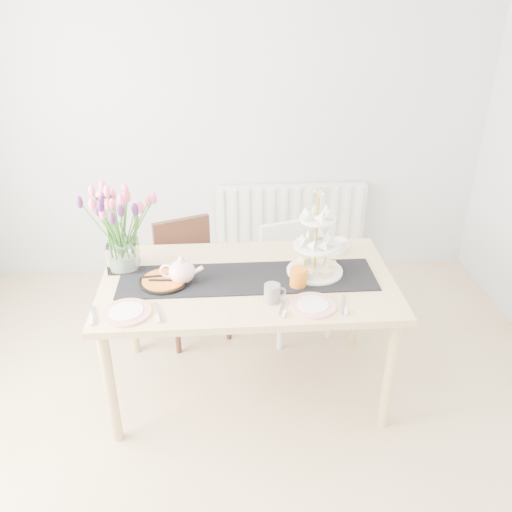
{
  "coord_description": "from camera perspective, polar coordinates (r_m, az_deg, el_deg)",
  "views": [
    {
      "loc": [
        -0.05,
        -1.78,
        2.26
      ],
      "look_at": [
        0.12,
        0.72,
        0.92
      ],
      "focal_mm": 38.0,
      "sensor_mm": 36.0,
      "label": 1
    }
  ],
  "objects": [
    {
      "name": "room_shell",
      "position": [
        2.03,
        -1.98,
        -0.14
      ],
      "size": [
        4.5,
        4.5,
        4.5
      ],
      "color": "tan",
      "rests_on": "ground"
    },
    {
      "name": "radiator",
      "position": [
        4.4,
        3.64,
        3.78
      ],
      "size": [
        1.2,
        0.08,
        0.6
      ],
      "primitive_type": "cube",
      "color": "white",
      "rests_on": "room_shell"
    },
    {
      "name": "dining_table",
      "position": [
        3.01,
        -0.88,
        -3.68
      ],
      "size": [
        1.6,
        0.9,
        0.75
      ],
      "color": "tan",
      "rests_on": "ground"
    },
    {
      "name": "chair_brown",
      "position": [
        3.68,
        -7.12,
        -1.47
      ],
      "size": [
        0.5,
        0.5,
        0.79
      ],
      "rotation": [
        0.0,
        0.0,
        0.37
      ],
      "color": "#341A12",
      "rests_on": "ground"
    },
    {
      "name": "chair_white",
      "position": [
        3.7,
        3.69,
        -1.55
      ],
      "size": [
        0.48,
        0.48,
        0.75
      ],
      "rotation": [
        0.0,
        0.0,
        0.29
      ],
      "color": "white",
      "rests_on": "ground"
    },
    {
      "name": "table_runner",
      "position": [
        2.97,
        -0.89,
        -2.36
      ],
      "size": [
        1.4,
        0.35,
        0.01
      ],
      "primitive_type": "cube",
      "color": "black",
      "rests_on": "dining_table"
    },
    {
      "name": "tulip_vase",
      "position": [
        3.02,
        -14.34,
        4.17
      ],
      "size": [
        0.6,
        0.6,
        0.51
      ],
      "rotation": [
        0.0,
        0.0,
        -0.27
      ],
      "color": "silver",
      "rests_on": "dining_table"
    },
    {
      "name": "cake_stand",
      "position": [
        2.98,
        6.3,
        0.39
      ],
      "size": [
        0.31,
        0.31,
        0.46
      ],
      "rotation": [
        0.0,
        0.0,
        -0.18
      ],
      "color": "gold",
      "rests_on": "dining_table"
    },
    {
      "name": "teapot",
      "position": [
        2.92,
        -7.81,
        -1.64
      ],
      "size": [
        0.25,
        0.22,
        0.15
      ],
      "primitive_type": null,
      "rotation": [
        0.0,
        0.0,
        -0.15
      ],
      "color": "white",
      "rests_on": "dining_table"
    },
    {
      "name": "cream_jug",
      "position": [
        3.26,
        8.74,
        1.05
      ],
      "size": [
        0.09,
        0.09,
        0.09
      ],
      "primitive_type": "cylinder",
      "rotation": [
        0.0,
        0.0,
        0.05
      ],
      "color": "white",
      "rests_on": "dining_table"
    },
    {
      "name": "tart_tin",
      "position": [
        2.96,
        -9.63,
        -2.67
      ],
      "size": [
        0.26,
        0.26,
        0.03
      ],
      "rotation": [
        0.0,
        0.0,
        -0.33
      ],
      "color": "black",
      "rests_on": "dining_table"
    },
    {
      "name": "mug_grey",
      "position": [
        2.75,
        1.7,
        -3.94
      ],
      "size": [
        0.09,
        0.09,
        0.1
      ],
      "primitive_type": "cylinder",
      "rotation": [
        0.0,
        0.0,
        0.16
      ],
      "color": "slate",
      "rests_on": "dining_table"
    },
    {
      "name": "mug_orange",
      "position": [
        2.88,
        4.47,
        -2.3
      ],
      "size": [
        0.13,
        0.13,
        0.11
      ],
      "primitive_type": "cylinder",
      "rotation": [
        0.0,
        0.0,
        0.7
      ],
      "color": "orange",
      "rests_on": "dining_table"
    },
    {
      "name": "plate_left",
      "position": [
        2.76,
        -13.49,
        -5.8
      ],
      "size": [
        0.31,
        0.31,
        0.01
      ],
      "primitive_type": "cylinder",
      "rotation": [
        0.0,
        0.0,
        0.33
      ],
      "color": "silver",
      "rests_on": "dining_table"
    },
    {
      "name": "plate_right",
      "position": [
        2.75,
        5.99,
        -5.19
      ],
      "size": [
        0.29,
        0.29,
        0.01
      ],
      "primitive_type": "cylinder",
      "rotation": [
        0.0,
        0.0,
        -0.25
      ],
      "color": "white",
      "rests_on": "dining_table"
    }
  ]
}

